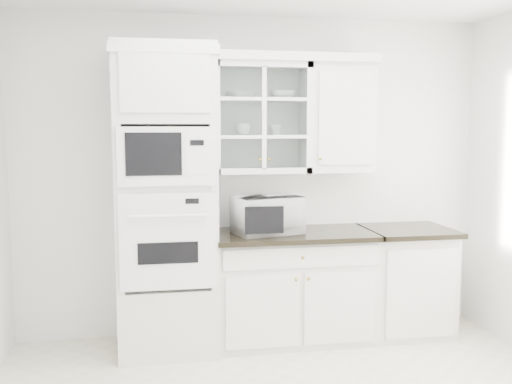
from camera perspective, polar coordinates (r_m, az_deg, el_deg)
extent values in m
cube|color=white|center=(4.90, -0.23, 1.51)|extent=(4.00, 0.02, 2.70)
cube|color=silver|center=(4.53, -8.94, -0.89)|extent=(0.76, 0.65, 2.40)
cube|color=white|center=(4.24, -8.80, -4.94)|extent=(0.70, 0.03, 0.72)
cube|color=black|center=(4.24, -8.78, -6.05)|extent=(0.44, 0.01, 0.16)
cube|color=white|center=(4.17, -8.95, 3.51)|extent=(0.70, 0.03, 0.43)
cube|color=black|center=(4.15, -10.20, 3.75)|extent=(0.40, 0.01, 0.31)
cube|color=silver|center=(4.84, 3.67, -9.54)|extent=(1.30, 0.60, 0.88)
cube|color=black|center=(4.70, 3.82, -4.26)|extent=(1.32, 0.67, 0.04)
cube|color=silver|center=(5.16, 14.67, -8.73)|extent=(0.70, 0.60, 0.88)
cube|color=black|center=(5.03, 14.98, -3.76)|extent=(0.72, 0.67, 0.04)
cube|color=silver|center=(4.73, 0.45, 7.39)|extent=(0.80, 0.33, 0.90)
cube|color=silver|center=(4.73, 0.44, 5.58)|extent=(0.74, 0.29, 0.02)
cube|color=silver|center=(4.74, 0.45, 9.21)|extent=(0.74, 0.29, 0.02)
cube|color=silver|center=(4.90, 8.30, 7.29)|extent=(0.55, 0.33, 0.90)
cube|color=white|center=(4.72, -0.78, 13.29)|extent=(2.14, 0.38, 0.07)
imported|color=white|center=(4.63, 1.08, -2.27)|extent=(0.61, 0.55, 0.30)
imported|color=white|center=(4.71, -1.43, 9.69)|extent=(0.29, 0.29, 0.06)
imported|color=white|center=(4.78, 2.70, 9.69)|extent=(0.26, 0.26, 0.07)
imported|color=white|center=(4.71, -1.25, 6.28)|extent=(0.15, 0.15, 0.10)
imported|color=white|center=(4.76, 1.98, 6.24)|extent=(0.10, 0.10, 0.09)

